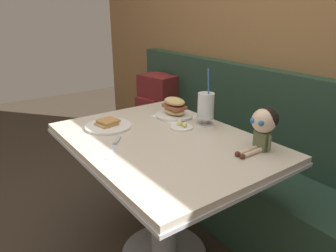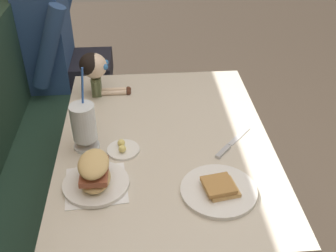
{
  "view_description": "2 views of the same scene",
  "coord_description": "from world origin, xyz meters",
  "px_view_note": "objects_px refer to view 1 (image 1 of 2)",
  "views": [
    {
      "loc": [
        1.19,
        -0.66,
        1.34
      ],
      "look_at": [
        0.04,
        0.18,
        0.82
      ],
      "focal_mm": 34.02,
      "sensor_mm": 36.0,
      "label": 1
    },
    {
      "loc": [
        -1.26,
        0.27,
        1.68
      ],
      "look_at": [
        0.04,
        0.17,
        0.78
      ],
      "focal_mm": 43.9,
      "sensor_mm": 36.0,
      "label": 2
    }
  ],
  "objects_px": {
    "butter_knife": "(115,143)",
    "butter_saucer": "(182,127)",
    "seated_doll": "(264,123)",
    "backpack": "(157,96)",
    "toast_plate": "(108,125)",
    "milkshake_glass": "(206,107)",
    "sandwich_plate": "(174,109)"
  },
  "relations": [
    {
      "from": "butter_saucer",
      "to": "backpack",
      "type": "height_order",
      "value": "backpack"
    },
    {
      "from": "seated_doll",
      "to": "backpack",
      "type": "distance_m",
      "value": 1.37
    },
    {
      "from": "sandwich_plate",
      "to": "butter_saucer",
      "type": "xyz_separation_m",
      "value": [
        0.18,
        -0.09,
        -0.04
      ]
    },
    {
      "from": "milkshake_glass",
      "to": "butter_knife",
      "type": "relative_size",
      "value": 1.67
    },
    {
      "from": "toast_plate",
      "to": "backpack",
      "type": "xyz_separation_m",
      "value": [
        -0.65,
        0.76,
        -0.09
      ]
    },
    {
      "from": "butter_knife",
      "to": "butter_saucer",
      "type": "bearing_deg",
      "value": 87.93
    },
    {
      "from": "toast_plate",
      "to": "backpack",
      "type": "bearing_deg",
      "value": 130.65
    },
    {
      "from": "milkshake_glass",
      "to": "butter_saucer",
      "type": "bearing_deg",
      "value": -104.83
    },
    {
      "from": "butter_knife",
      "to": "backpack",
      "type": "distance_m",
      "value": 1.21
    },
    {
      "from": "toast_plate",
      "to": "butter_knife",
      "type": "height_order",
      "value": "toast_plate"
    },
    {
      "from": "milkshake_glass",
      "to": "butter_knife",
      "type": "xyz_separation_m",
      "value": [
        -0.05,
        -0.52,
        -0.1
      ]
    },
    {
      "from": "milkshake_glass",
      "to": "backpack",
      "type": "relative_size",
      "value": 0.78
    },
    {
      "from": "sandwich_plate",
      "to": "butter_knife",
      "type": "height_order",
      "value": "sandwich_plate"
    },
    {
      "from": "butter_saucer",
      "to": "backpack",
      "type": "distance_m",
      "value": 1.0
    },
    {
      "from": "sandwich_plate",
      "to": "toast_plate",
      "type": "bearing_deg",
      "value": -98.91
    },
    {
      "from": "butter_saucer",
      "to": "backpack",
      "type": "xyz_separation_m",
      "value": [
        -0.89,
        0.44,
        -0.09
      ]
    },
    {
      "from": "toast_plate",
      "to": "seated_doll",
      "type": "height_order",
      "value": "seated_doll"
    },
    {
      "from": "backpack",
      "to": "butter_knife",
      "type": "bearing_deg",
      "value": -43.42
    },
    {
      "from": "butter_saucer",
      "to": "butter_knife",
      "type": "relative_size",
      "value": 0.64
    },
    {
      "from": "toast_plate",
      "to": "milkshake_glass",
      "type": "relative_size",
      "value": 0.79
    },
    {
      "from": "milkshake_glass",
      "to": "butter_knife",
      "type": "bearing_deg",
      "value": -95.44
    },
    {
      "from": "sandwich_plate",
      "to": "butter_saucer",
      "type": "distance_m",
      "value": 0.2
    },
    {
      "from": "toast_plate",
      "to": "sandwich_plate",
      "type": "xyz_separation_m",
      "value": [
        0.06,
        0.4,
        0.03
      ]
    },
    {
      "from": "milkshake_glass",
      "to": "backpack",
      "type": "distance_m",
      "value": 0.99
    },
    {
      "from": "toast_plate",
      "to": "butter_knife",
      "type": "xyz_separation_m",
      "value": [
        0.23,
        -0.07,
        -0.01
      ]
    },
    {
      "from": "toast_plate",
      "to": "backpack",
      "type": "height_order",
      "value": "backpack"
    },
    {
      "from": "milkshake_glass",
      "to": "backpack",
      "type": "height_order",
      "value": "milkshake_glass"
    },
    {
      "from": "toast_plate",
      "to": "sandwich_plate",
      "type": "height_order",
      "value": "sandwich_plate"
    },
    {
      "from": "butter_saucer",
      "to": "toast_plate",
      "type": "bearing_deg",
      "value": -127.72
    },
    {
      "from": "sandwich_plate",
      "to": "backpack",
      "type": "xyz_separation_m",
      "value": [
        -0.71,
        0.36,
        -0.13
      ]
    },
    {
      "from": "butter_knife",
      "to": "seated_doll",
      "type": "bearing_deg",
      "value": 49.06
    },
    {
      "from": "milkshake_glass",
      "to": "seated_doll",
      "type": "height_order",
      "value": "milkshake_glass"
    }
  ]
}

